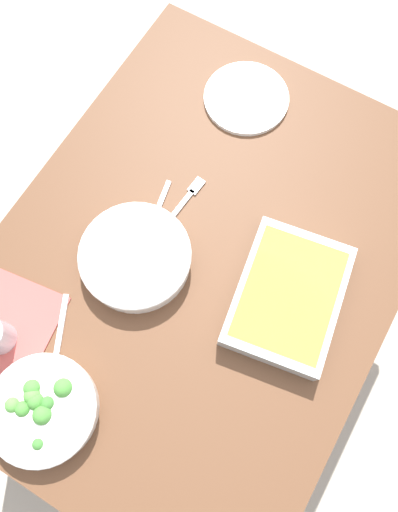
# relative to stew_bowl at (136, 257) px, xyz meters

# --- Properties ---
(ground_plane) EXTENTS (6.00, 6.00, 0.00)m
(ground_plane) POSITION_rel_stew_bowl_xyz_m (0.08, -0.12, -0.77)
(ground_plane) COLOR #B2A899
(dining_table) EXTENTS (1.20, 0.90, 0.74)m
(dining_table) POSITION_rel_stew_bowl_xyz_m (0.08, -0.12, -0.12)
(dining_table) COLOR brown
(dining_table) RESTS_ON ground_plane
(placemat) EXTENTS (0.30, 0.24, 0.00)m
(placemat) POSITION_rel_stew_bowl_xyz_m (-0.30, 0.16, -0.03)
(placemat) COLOR #B24C47
(placemat) RESTS_ON dining_table
(stew_bowl) EXTENTS (0.25, 0.25, 0.06)m
(stew_bowl) POSITION_rel_stew_bowl_xyz_m (0.00, 0.00, 0.00)
(stew_bowl) COLOR white
(stew_bowl) RESTS_ON dining_table
(broccoli_bowl) EXTENTS (0.23, 0.23, 0.07)m
(broccoli_bowl) POSITION_rel_stew_bowl_xyz_m (-0.37, -0.01, -0.00)
(broccoli_bowl) COLOR white
(broccoli_bowl) RESTS_ON dining_table
(baking_dish) EXTENTS (0.33, 0.27, 0.06)m
(baking_dish) POSITION_rel_stew_bowl_xyz_m (0.09, -0.34, 0.00)
(baking_dish) COLOR silver
(baking_dish) RESTS_ON dining_table
(side_plate) EXTENTS (0.22, 0.22, 0.01)m
(side_plate) POSITION_rel_stew_bowl_xyz_m (0.51, -0.01, -0.03)
(side_plate) COLOR white
(side_plate) RESTS_ON dining_table
(spoon_by_stew) EXTENTS (0.18, 0.05, 0.01)m
(spoon_by_stew) POSITION_rel_stew_bowl_xyz_m (0.10, 0.02, -0.03)
(spoon_by_stew) COLOR silver
(spoon_by_stew) RESTS_ON dining_table
(spoon_by_broccoli) EXTENTS (0.17, 0.09, 0.01)m
(spoon_by_broccoli) POSITION_rel_stew_bowl_xyz_m (-0.25, 0.05, -0.03)
(spoon_by_broccoli) COLOR silver
(spoon_by_broccoli) RESTS_ON dining_table
(fork_on_table) EXTENTS (0.18, 0.03, 0.01)m
(fork_on_table) POSITION_rel_stew_bowl_xyz_m (0.18, -0.02, -0.03)
(fork_on_table) COLOR silver
(fork_on_table) RESTS_ON dining_table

